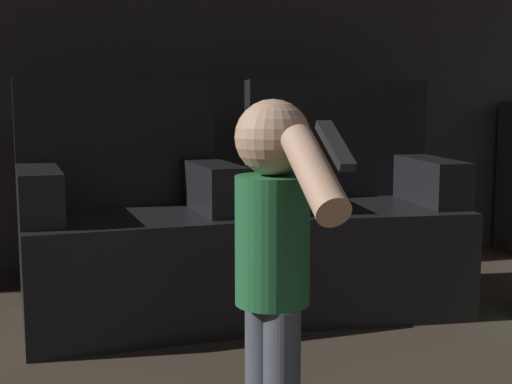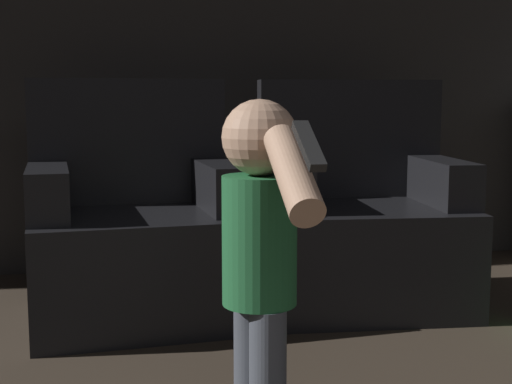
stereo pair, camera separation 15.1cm
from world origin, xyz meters
The scene contains 4 objects.
wall_back centered at (0.00, 4.50, 1.30)m, with size 8.40×0.05×2.60m.
armchair_left centered at (-0.38, 3.64, 0.35)m, with size 0.92×0.82×1.01m.
armchair_right centered at (0.63, 3.64, 0.35)m, with size 0.93×0.84×1.01m.
person_toddler centered at (-0.09, 2.44, 0.55)m, with size 0.20×0.63×0.93m.
Camera 1 is at (-0.64, 0.64, 0.93)m, focal length 50.00 mm.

